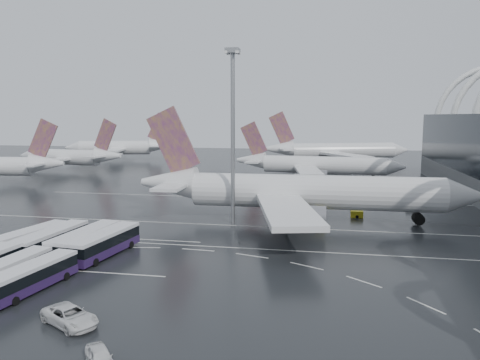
% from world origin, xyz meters
% --- Properties ---
extents(ground, '(420.00, 420.00, 0.00)m').
position_xyz_m(ground, '(0.00, 0.00, 0.00)').
color(ground, black).
rests_on(ground, ground).
extents(lane_marking_near, '(120.00, 0.25, 0.01)m').
position_xyz_m(lane_marking_near, '(0.00, -2.00, 0.01)').
color(lane_marking_near, silver).
rests_on(lane_marking_near, ground).
extents(lane_marking_mid, '(120.00, 0.25, 0.01)m').
position_xyz_m(lane_marking_mid, '(0.00, 12.00, 0.01)').
color(lane_marking_mid, silver).
rests_on(lane_marking_mid, ground).
extents(lane_marking_far, '(120.00, 0.25, 0.01)m').
position_xyz_m(lane_marking_far, '(0.00, 40.00, 0.01)').
color(lane_marking_far, silver).
rests_on(lane_marking_far, ground).
extents(bus_bay_line_south, '(28.00, 0.25, 0.01)m').
position_xyz_m(bus_bay_line_south, '(-24.00, -16.00, 0.01)').
color(bus_bay_line_south, silver).
rests_on(bus_bay_line_south, ground).
extents(bus_bay_line_north, '(28.00, 0.25, 0.01)m').
position_xyz_m(bus_bay_line_north, '(-24.00, 0.00, 0.01)').
color(bus_bay_line_north, silver).
rests_on(bus_bay_line_north, ground).
extents(airliner_main, '(63.06, 55.49, 21.42)m').
position_xyz_m(airliner_main, '(3.87, 17.97, 5.36)').
color(airliner_main, silver).
rests_on(airliner_main, ground).
extents(airliner_gate_b, '(51.40, 46.15, 17.85)m').
position_xyz_m(airliner_gate_b, '(5.57, 75.97, 4.47)').
color(airliner_gate_b, silver).
rests_on(airliner_gate_b, ground).
extents(airliner_gate_c, '(58.55, 53.32, 21.35)m').
position_xyz_m(airliner_gate_c, '(12.35, 124.04, 5.34)').
color(airliner_gate_c, silver).
rests_on(airliner_gate_c, ground).
extents(jet_remote_mid, '(43.06, 34.78, 18.73)m').
position_xyz_m(jet_remote_mid, '(-81.06, 84.20, 4.83)').
color(jet_remote_mid, silver).
rests_on(jet_remote_mid, ground).
extents(jet_remote_far, '(48.06, 38.94, 21.00)m').
position_xyz_m(jet_remote_far, '(-81.14, 127.08, 5.42)').
color(jet_remote_far, silver).
rests_on(jet_remote_far, ground).
extents(bus_row_near_a, '(5.23, 13.22, 3.18)m').
position_xyz_m(bus_row_near_a, '(-33.13, -8.80, 1.75)').
color(bus_row_near_a, '#22143F').
rests_on(bus_row_near_a, ground).
extents(bus_row_near_b, '(4.26, 14.02, 3.40)m').
position_xyz_m(bus_row_near_b, '(-29.35, -9.53, 1.87)').
color(bus_row_near_b, '#22143F').
rests_on(bus_row_near_b, ground).
extents(bus_row_near_c, '(4.48, 14.25, 3.45)m').
position_xyz_m(bus_row_near_c, '(-24.46, -8.94, 1.90)').
color(bus_row_near_c, '#22143F').
rests_on(bus_row_near_c, ground).
extents(bus_row_near_d, '(4.84, 14.12, 3.41)m').
position_xyz_m(bus_row_near_d, '(-21.31, -9.28, 1.87)').
color(bus_row_near_d, '#22143F').
rests_on(bus_row_near_d, ground).
extents(bus_row_far_b, '(3.77, 12.50, 3.03)m').
position_xyz_m(bus_row_far_b, '(-26.88, -22.18, 1.67)').
color(bus_row_far_b, '#22143F').
rests_on(bus_row_far_b, ground).
extents(bus_row_far_c, '(4.46, 12.70, 3.06)m').
position_xyz_m(bus_row_far_c, '(-23.18, -23.09, 1.68)').
color(bus_row_far_c, '#22143F').
rests_on(bus_row_far_c, ground).
extents(van_curve_a, '(7.00, 5.63, 1.77)m').
position_xyz_m(van_curve_a, '(-14.32, -30.36, 0.88)').
color(van_curve_a, silver).
rests_on(van_curve_a, ground).
extents(van_curve_b, '(4.14, 4.45, 1.48)m').
position_xyz_m(van_curve_b, '(-8.09, -36.58, 0.74)').
color(van_curve_b, silver).
rests_on(van_curve_b, ground).
extents(floodlight_mast, '(2.39, 2.39, 31.21)m').
position_xyz_m(floodlight_mast, '(-7.56, 13.59, 19.63)').
color(floodlight_mast, gray).
rests_on(floodlight_mast, ground).
extents(gse_cart_belly_a, '(2.30, 1.36, 1.26)m').
position_xyz_m(gse_cart_belly_a, '(15.07, 22.97, 0.63)').
color(gse_cart_belly_a, gold).
rests_on(gse_cart_belly_a, ground).
extents(gse_cart_belly_b, '(2.31, 1.36, 1.26)m').
position_xyz_m(gse_cart_belly_b, '(26.99, 33.79, 0.63)').
color(gse_cart_belly_b, slate).
rests_on(gse_cart_belly_b, ground).
extents(gse_cart_belly_c, '(1.99, 1.18, 1.09)m').
position_xyz_m(gse_cart_belly_c, '(8.20, 15.31, 0.54)').
color(gse_cart_belly_c, gold).
rests_on(gse_cart_belly_c, ground).
extents(gse_cart_belly_e, '(2.06, 1.22, 1.12)m').
position_xyz_m(gse_cart_belly_e, '(15.23, 30.87, 0.56)').
color(gse_cart_belly_e, gold).
rests_on(gse_cart_belly_e, ground).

